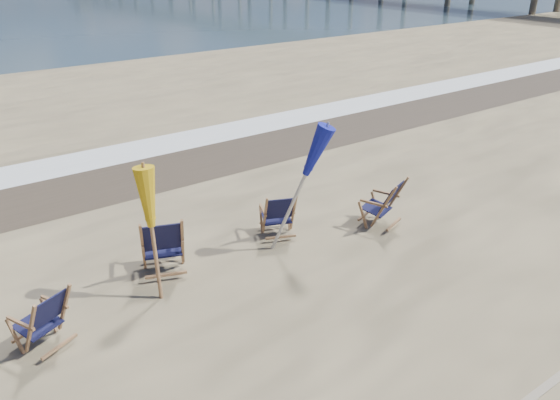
% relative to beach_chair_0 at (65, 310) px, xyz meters
% --- Properties ---
extents(surf_foam, '(200.00, 1.40, 0.01)m').
position_rel_beach_chair_0_xyz_m(surf_foam, '(3.58, 6.42, -0.45)').
color(surf_foam, silver).
rests_on(surf_foam, ground).
extents(wet_sand_strip, '(200.00, 2.60, 0.00)m').
position_rel_beach_chair_0_xyz_m(wet_sand_strip, '(3.58, 4.92, -0.45)').
color(wet_sand_strip, '#42362A').
rests_on(wet_sand_strip, ground).
extents(beach_chair_0, '(0.79, 0.83, 0.90)m').
position_rel_beach_chair_0_xyz_m(beach_chair_0, '(0.00, 0.00, 0.00)').
color(beach_chair_0, '#111233').
rests_on(beach_chair_0, ground).
extents(beach_chair_1, '(0.89, 0.94, 1.05)m').
position_rel_beach_chair_0_xyz_m(beach_chair_1, '(1.91, 0.53, 0.08)').
color(beach_chair_1, '#111233').
rests_on(beach_chair_1, ground).
extents(beach_chair_2, '(0.77, 0.81, 0.89)m').
position_rel_beach_chair_0_xyz_m(beach_chair_2, '(3.99, 0.50, -0.00)').
color(beach_chair_2, '#111233').
rests_on(beach_chair_2, ground).
extents(beach_chair_3, '(0.81, 0.85, 0.95)m').
position_rel_beach_chair_0_xyz_m(beach_chair_3, '(5.86, -0.11, 0.02)').
color(beach_chair_3, '#111233').
rests_on(beach_chair_3, ground).
extents(umbrella_yellow, '(0.30, 0.30, 1.96)m').
position_rel_beach_chair_0_xyz_m(umbrella_yellow, '(1.35, 0.23, 1.00)').
color(umbrella_yellow, '#936641').
rests_on(umbrella_yellow, ground).
extents(umbrella_blue, '(0.30, 0.30, 2.30)m').
position_rel_beach_chair_0_xyz_m(umbrella_blue, '(3.76, 0.13, 1.32)').
color(umbrella_blue, '#A5A5AD').
rests_on(umbrella_blue, ground).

